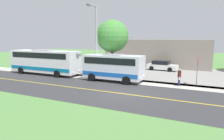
# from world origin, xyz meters

# --- Properties ---
(ground_plane) EXTENTS (120.00, 120.00, 0.00)m
(ground_plane) POSITION_xyz_m (0.00, 0.00, 0.00)
(ground_plane) COLOR #548442
(road_surface) EXTENTS (8.00, 100.00, 0.01)m
(road_surface) POSITION_xyz_m (0.00, 0.00, 0.00)
(road_surface) COLOR #333335
(road_surface) RESTS_ON ground
(sidewalk) EXTENTS (2.40, 100.00, 0.01)m
(sidewalk) POSITION_xyz_m (-5.20, 0.00, 0.00)
(sidewalk) COLOR #B2ADA3
(sidewalk) RESTS_ON ground
(parking_lot_surface) EXTENTS (14.00, 36.00, 0.01)m
(parking_lot_surface) POSITION_xyz_m (-12.40, 3.00, 0.00)
(parking_lot_surface) COLOR gray
(parking_lot_surface) RESTS_ON ground
(road_centre_line) EXTENTS (0.16, 100.00, 0.00)m
(road_centre_line) POSITION_xyz_m (0.00, 0.00, 0.01)
(road_centre_line) COLOR gold
(road_centre_line) RESTS_ON ground
(shuttle_bus_front) EXTENTS (2.67, 6.79, 3.02)m
(shuttle_bus_front) POSITION_xyz_m (-4.51, -3.07, 1.65)
(shuttle_bus_front) COLOR silver
(shuttle_bus_front) RESTS_ON ground
(transit_bus_rear) EXTENTS (2.72, 10.18, 3.26)m
(transit_bus_rear) POSITION_xyz_m (-4.53, -13.16, 1.79)
(transit_bus_rear) COLOR white
(transit_bus_rear) RESTS_ON ground
(pedestrian_with_bags) EXTENTS (0.72, 0.34, 1.75)m
(pedestrian_with_bags) POSITION_xyz_m (-5.24, 3.93, 0.95)
(pedestrian_with_bags) COLOR #1E2347
(pedestrian_with_bags) RESTS_ON ground
(stop_sign) EXTENTS (0.76, 0.07, 2.88)m
(stop_sign) POSITION_xyz_m (-6.10, 5.52, 1.96)
(stop_sign) COLOR slate
(stop_sign) RESTS_ON ground
(street_light_pole) EXTENTS (1.97, 0.24, 8.50)m
(street_light_pole) POSITION_xyz_m (-4.88, -5.46, 4.66)
(street_light_pole) COLOR #9E9EA3
(street_light_pole) RESTS_ON ground
(parked_car_near) EXTENTS (2.27, 4.52, 1.45)m
(parked_car_near) POSITION_xyz_m (-14.68, 0.23, 0.69)
(parked_car_near) COLOR white
(parked_car_near) RESTS_ON ground
(tree_curbside) EXTENTS (4.05, 4.05, 7.04)m
(tree_curbside) POSITION_xyz_m (-7.40, -4.55, 4.99)
(tree_curbside) COLOR brown
(tree_curbside) RESTS_ON ground
(commercial_building) EXTENTS (10.00, 17.39, 4.55)m
(commercial_building) POSITION_xyz_m (-21.40, -1.62, 2.28)
(commercial_building) COLOR gray
(commercial_building) RESTS_ON ground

